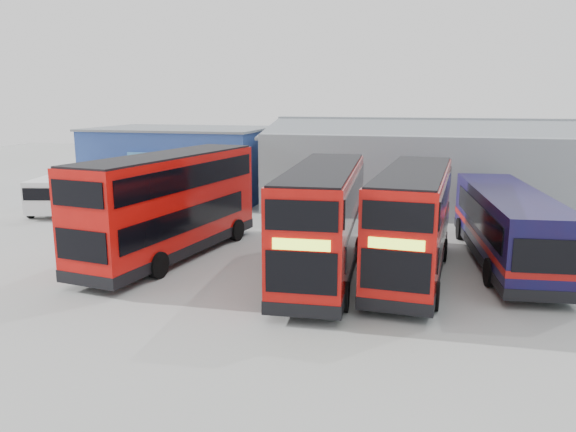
% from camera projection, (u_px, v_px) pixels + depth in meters
% --- Properties ---
extents(ground_plane, '(120.00, 120.00, 0.00)m').
position_uv_depth(ground_plane, '(328.00, 297.00, 20.65)').
color(ground_plane, gray).
rests_on(ground_plane, ground).
extents(office_block, '(12.30, 8.32, 5.12)m').
position_uv_depth(office_block, '(182.00, 163.00, 40.56)').
color(office_block, navy).
rests_on(office_block, ground).
extents(maintenance_shed, '(30.50, 12.00, 5.89)m').
position_uv_depth(maintenance_shed, '(502.00, 169.00, 37.15)').
color(maintenance_shed, gray).
rests_on(maintenance_shed, ground).
extents(double_decker_left, '(4.39, 11.51, 4.76)m').
position_uv_depth(double_decker_left, '(170.00, 207.00, 25.41)').
color(double_decker_left, '#BE0E0A').
rests_on(double_decker_left, ground).
extents(double_decker_centre, '(3.27, 10.88, 4.54)m').
position_uv_depth(double_decker_centre, '(323.00, 223.00, 22.62)').
color(double_decker_centre, '#BE0E0A').
rests_on(double_decker_centre, ground).
extents(double_decker_right, '(3.19, 10.60, 4.42)m').
position_uv_depth(double_decker_right, '(412.00, 224.00, 22.68)').
color(double_decker_right, '#BE0E0A').
rests_on(double_decker_right, ground).
extents(single_decker_blue, '(3.94, 12.12, 3.23)m').
position_uv_depth(single_decker_blue, '(507.00, 228.00, 24.61)').
color(single_decker_blue, '#0C0C37').
rests_on(single_decker_blue, ground).
extents(panel_van, '(3.18, 5.60, 2.31)m').
position_uv_depth(panel_van, '(58.00, 193.00, 35.69)').
color(panel_van, silver).
rests_on(panel_van, ground).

